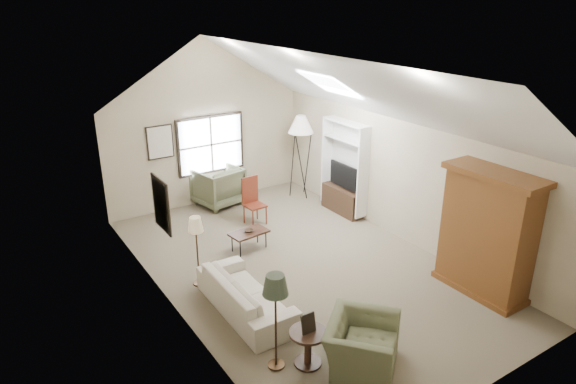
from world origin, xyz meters
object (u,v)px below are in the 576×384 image
armchair_near (362,344)px  side_table (308,348)px  sofa (246,294)px  armchair_far (218,186)px  armoire (487,233)px  coffee_table (249,241)px  side_chair (255,202)px

armchair_near → side_table: size_ratio=2.00×
sofa → armchair_far: 4.67m
side_table → armoire: bearing=-1.3°
coffee_table → side_chair: bearing=54.6°
sofa → side_chair: side_chair is taller
coffee_table → side_table: 3.60m
armchair_near → armchair_far: (0.91, 6.40, 0.13)m
coffee_table → sofa: bearing=-120.4°
armchair_far → side_chair: (0.20, -1.49, 0.06)m
armchair_far → coffee_table: 2.58m
armoire → armchair_far: 6.44m
armoire → coffee_table: 4.51m
armoire → side_table: size_ratio=4.12×
coffee_table → side_chair: 1.30m
armoire → armchair_near: size_ratio=2.06×
armchair_near → side_table: 0.75m
armchair_far → side_table: 6.17m
coffee_table → side_table: bearing=-106.0°
armoire → armchair_far: (-2.11, 6.05, -0.63)m
coffee_table → side_chair: size_ratio=0.72×
armoire → side_table: bearing=178.7°
sofa → coffee_table: (1.09, 1.86, -0.11)m
armchair_far → side_chair: bearing=85.8°
armchair_far → side_table: (-1.52, -5.97, -0.21)m
coffee_table → side_chair: side_chair is taller
armchair_near → coffee_table: (0.38, 3.89, -0.15)m
side_table → side_chair: size_ratio=0.50×
sofa → armchair_far: size_ratio=2.04×
armchair_near → side_table: bearing=105.1°
sofa → side_chair: size_ratio=1.98×
armchair_near → armchair_far: bearing=42.0°
armchair_near → side_chair: side_chair is taller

